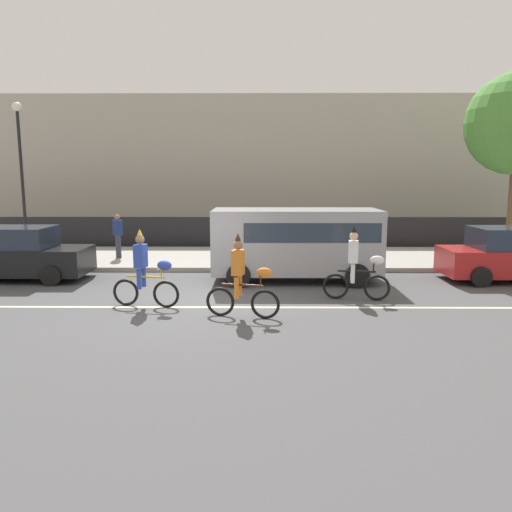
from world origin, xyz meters
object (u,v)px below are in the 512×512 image
(parade_cyclist_cobalt, at_px, (146,273))
(parked_car_red, at_px, (511,256))
(pedestrian_onlooker, at_px, (118,235))
(parade_cyclist_orange, at_px, (243,281))
(street_lamp_post, at_px, (20,155))
(parade_cyclist_zebra, at_px, (357,268))
(parked_car_black, at_px, (20,255))
(parked_van_grey, at_px, (298,239))

(parade_cyclist_cobalt, distance_m, parked_car_red, 10.86)
(parade_cyclist_cobalt, xyz_separation_m, pedestrian_onlooker, (-2.50, 6.48, 0.17))
(parade_cyclist_orange, bearing_deg, street_lamp_post, 135.26)
(parade_cyclist_zebra, xyz_separation_m, pedestrian_onlooker, (-7.79, 5.74, 0.17))
(parked_car_black, xyz_separation_m, street_lamp_post, (-2.08, 4.90, 3.21))
(parade_cyclist_orange, height_order, parked_car_black, parade_cyclist_orange)
(parade_cyclist_cobalt, bearing_deg, parked_car_red, 16.79)
(parade_cyclist_cobalt, height_order, parked_van_grey, parked_van_grey)
(parked_car_black, relative_size, parked_car_red, 1.00)
(parade_cyclist_zebra, height_order, parked_van_grey, parked_van_grey)
(parade_cyclist_orange, relative_size, parade_cyclist_zebra, 1.00)
(parade_cyclist_orange, xyz_separation_m, parked_car_red, (8.00, 4.05, -0.06))
(parked_car_red, relative_size, street_lamp_post, 0.70)
(parked_van_grey, xyz_separation_m, parked_car_red, (6.46, -0.01, -0.50))
(parked_van_grey, distance_m, parked_car_black, 8.56)
(parade_cyclist_orange, bearing_deg, parade_cyclist_cobalt, 159.19)
(street_lamp_post, bearing_deg, parade_cyclist_cobalt, -50.44)
(parked_car_black, bearing_deg, pedestrian_onlooker, 57.41)
(parked_car_black, distance_m, parked_car_red, 15.01)
(parked_van_grey, bearing_deg, parade_cyclist_zebra, -60.75)
(parked_van_grey, xyz_separation_m, parked_car_black, (-8.55, 0.05, -0.50))
(parade_cyclist_zebra, distance_m, pedestrian_onlooker, 9.68)
(parade_cyclist_orange, distance_m, pedestrian_onlooker, 8.88)
(parade_cyclist_zebra, bearing_deg, parade_cyclist_orange, -150.09)
(parade_cyclist_cobalt, xyz_separation_m, parked_car_red, (10.40, 3.14, -0.06))
(parade_cyclist_orange, distance_m, parade_cyclist_zebra, 3.33)
(parade_cyclist_cobalt, relative_size, pedestrian_onlooker, 1.19)
(street_lamp_post, bearing_deg, pedestrian_onlooker, -21.09)
(parade_cyclist_orange, distance_m, parked_car_black, 8.12)
(parade_cyclist_orange, relative_size, parked_van_grey, 0.38)
(parked_van_grey, xyz_separation_m, pedestrian_onlooker, (-6.44, 3.34, -0.27))
(parked_car_black, bearing_deg, parade_cyclist_cobalt, -34.73)
(parade_cyclist_cobalt, bearing_deg, pedestrian_onlooker, 111.12)
(parade_cyclist_cobalt, xyz_separation_m, street_lamp_post, (-6.69, 8.10, 3.15))
(parade_cyclist_orange, xyz_separation_m, street_lamp_post, (-9.09, 9.01, 3.15))
(parade_cyclist_cobalt, height_order, parade_cyclist_zebra, same)
(parked_van_grey, xyz_separation_m, street_lamp_post, (-10.63, 4.95, 2.71))
(parked_car_red, relative_size, pedestrian_onlooker, 2.53)
(parade_cyclist_cobalt, xyz_separation_m, parade_cyclist_orange, (2.40, -0.91, 0.00))
(parked_van_grey, bearing_deg, parked_car_black, 179.69)
(parked_car_black, height_order, pedestrian_onlooker, pedestrian_onlooker)
(parade_cyclist_zebra, xyz_separation_m, parked_car_red, (5.12, 2.39, -0.06))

